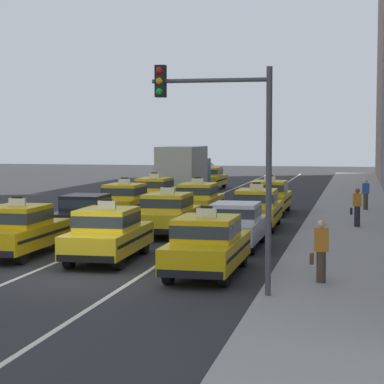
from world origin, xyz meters
TOP-DOWN VIEW (x-y plane):
  - ground_plane at (0.00, 0.00)m, footprint 160.00×160.00m
  - lane_stripe_left_center at (-1.60, 20.00)m, footprint 0.14×80.00m
  - lane_stripe_center_right at (1.60, 20.00)m, footprint 0.14×80.00m
  - sidewalk_curb at (7.20, 15.00)m, footprint 4.00×90.00m
  - taxi_left_nearest at (-3.24, 3.23)m, footprint 1.84×4.57m
  - sedan_left_second at (-3.09, 8.95)m, footprint 1.88×4.35m
  - taxi_left_third at (-3.29, 14.69)m, footprint 1.82×4.56m
  - taxi_left_fourth at (-3.27, 19.95)m, footprint 1.90×4.59m
  - box_truck_left_fifth at (-3.35, 27.39)m, footprint 2.39×7.00m
  - taxi_left_sixth at (-3.19, 34.90)m, footprint 1.89×4.59m
  - taxi_center_nearest at (-0.11, 2.96)m, footprint 1.95×4.61m
  - taxi_center_second at (0.19, 9.33)m, footprint 1.82×4.56m
  - taxi_center_third at (0.02, 15.77)m, footprint 1.85×4.57m
  - taxi_right_nearest at (3.39, 1.26)m, footprint 1.83×4.57m
  - sedan_right_second at (3.34, 6.62)m, footprint 1.78×4.31m
  - taxi_right_third at (3.31, 12.30)m, footprint 1.90×4.59m
  - taxi_right_fourth at (3.14, 18.58)m, footprint 1.84×4.57m
  - pedestrian_near_crosswalk at (7.88, 20.05)m, footprint 0.36×0.24m
  - pedestrian_mid_block at (6.58, 0.14)m, footprint 0.47×0.24m
  - pedestrian_by_storefront at (7.46, 12.57)m, footprint 0.47×0.24m
  - traffic_light_pole at (4.49, -1.71)m, footprint 2.87×0.33m

SIDE VIEW (x-z plane):
  - ground_plane at x=0.00m, z-range 0.00..0.00m
  - lane_stripe_left_center at x=-1.60m, z-range 0.00..0.01m
  - lane_stripe_center_right at x=1.60m, z-range 0.00..0.01m
  - sidewalk_curb at x=7.20m, z-range 0.00..0.15m
  - sedan_left_second at x=-3.09m, z-range 0.06..1.64m
  - sedan_right_second at x=3.34m, z-range 0.06..1.64m
  - taxi_left_nearest at x=-3.24m, z-range -0.10..1.86m
  - taxi_left_third at x=-3.29m, z-range -0.10..1.86m
  - taxi_left_fourth at x=-3.27m, z-range -0.10..1.86m
  - taxi_left_sixth at x=-3.19m, z-range -0.10..1.86m
  - taxi_center_nearest at x=-0.11m, z-range -0.10..1.86m
  - taxi_center_second at x=0.19m, z-range -0.10..1.86m
  - taxi_center_third at x=0.02m, z-range -0.10..1.86m
  - taxi_right_nearest at x=3.39m, z-range -0.10..1.86m
  - taxi_right_third at x=3.31m, z-range -0.10..1.86m
  - taxi_right_fourth at x=3.14m, z-range -0.10..1.86m
  - pedestrian_near_crosswalk at x=7.88m, z-range 0.16..1.72m
  - pedestrian_by_storefront at x=7.46m, z-range 0.15..1.75m
  - pedestrian_mid_block at x=6.58m, z-range 0.15..1.76m
  - box_truck_left_fifth at x=-3.35m, z-range 0.14..3.41m
  - traffic_light_pole at x=4.49m, z-range 1.03..6.61m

